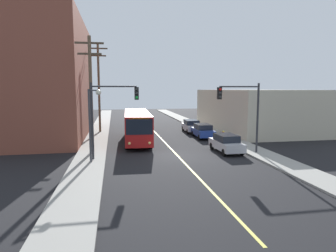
{
  "coord_description": "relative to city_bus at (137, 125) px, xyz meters",
  "views": [
    {
      "loc": [
        -5.21,
        -24.18,
        5.64
      ],
      "look_at": [
        0.0,
        4.58,
        2.0
      ],
      "focal_mm": 31.7,
      "sensor_mm": 36.0,
      "label": 1
    }
  ],
  "objects": [
    {
      "name": "sidewalk_left",
      "position": [
        -4.4,
        2.38,
        -1.74
      ],
      "size": [
        2.5,
        90.0,
        0.15
      ],
      "primitive_type": "cube",
      "color": "gray",
      "rests_on": "ground"
    },
    {
      "name": "street_lamp_left",
      "position": [
        -3.98,
        -9.11,
        1.92
      ],
      "size": [
        0.98,
        0.4,
        5.5
      ],
      "color": "#38383D",
      "rests_on": "sidewalk_left"
    },
    {
      "name": "fire_hydrant",
      "position": [
        9.7,
        -0.36,
        -1.23
      ],
      "size": [
        0.44,
        0.26,
        0.84
      ],
      "color": "red",
      "rests_on": "sidewalk_right"
    },
    {
      "name": "utility_pole_near",
      "position": [
        -4.33,
        -5.35,
        3.81
      ],
      "size": [
        2.4,
        0.28,
        9.96
      ],
      "color": "brown",
      "rests_on": "sidewalk_left"
    },
    {
      "name": "sidewalk_right",
      "position": [
        10.1,
        2.38,
        -1.74
      ],
      "size": [
        2.5,
        90.0,
        0.15
      ],
      "primitive_type": "cube",
      "color": "gray",
      "rests_on": "ground"
    },
    {
      "name": "utility_pole_mid",
      "position": [
        -4.25,
        7.35,
        4.45
      ],
      "size": [
        2.4,
        0.28,
        11.19
      ],
      "color": "brown",
      "rests_on": "sidewalk_left"
    },
    {
      "name": "parked_car_blue",
      "position": [
        7.71,
        1.03,
        -0.98
      ],
      "size": [
        1.91,
        4.44,
        1.62
      ],
      "color": "navy",
      "rests_on": "ground"
    },
    {
      "name": "traffic_signal_left_corner",
      "position": [
        -2.56,
        -8.12,
        2.49
      ],
      "size": [
        3.75,
        0.48,
        6.0
      ],
      "color": "#2D2D33",
      "rests_on": "sidewalk_left"
    },
    {
      "name": "parked_car_silver",
      "position": [
        7.45,
        -6.96,
        -0.98
      ],
      "size": [
        1.91,
        4.44,
        1.62
      ],
      "color": "#B7B7BC",
      "rests_on": "ground"
    },
    {
      "name": "traffic_signal_right_corner",
      "position": [
        8.26,
        -8.12,
        2.49
      ],
      "size": [
        3.75,
        0.48,
        6.0
      ],
      "color": "#2D2D33",
      "rests_on": "sidewalk_right"
    },
    {
      "name": "lane_stripe_center",
      "position": [
        2.85,
        7.38,
        -1.81
      ],
      "size": [
        0.16,
        60.0,
        0.01
      ],
      "primitive_type": "cube",
      "color": "#D8CC4C",
      "rests_on": "ground"
    },
    {
      "name": "building_left_brick",
      "position": [
        -10.65,
        5.65,
        4.88
      ],
      "size": [
        10.0,
        20.79,
        13.4
      ],
      "color": "brown",
      "rests_on": "ground"
    },
    {
      "name": "ground_plane",
      "position": [
        2.85,
        -7.62,
        -1.82
      ],
      "size": [
        120.0,
        120.0,
        0.0
      ],
      "primitive_type": "plane",
      "color": "black"
    },
    {
      "name": "parked_car_white",
      "position": [
        7.57,
        5.78,
        -0.98
      ],
      "size": [
        1.91,
        4.45,
        1.62
      ],
      "color": "silver",
      "rests_on": "ground"
    },
    {
      "name": "city_bus",
      "position": [
        0.0,
        0.0,
        0.0
      ],
      "size": [
        3.04,
        12.23,
        3.2
      ],
      "color": "maroon",
      "rests_on": "ground"
    },
    {
      "name": "building_right_warehouse",
      "position": [
        17.34,
        6.71,
        0.96
      ],
      "size": [
        12.0,
        19.27,
        5.55
      ],
      "color": "beige",
      "rests_on": "ground"
    }
  ]
}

